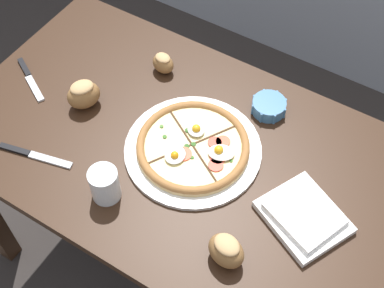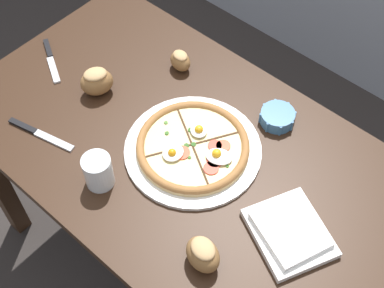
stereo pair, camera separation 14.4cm
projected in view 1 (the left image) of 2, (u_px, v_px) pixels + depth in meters
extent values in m
plane|color=#2D2826|center=(192.00, 264.00, 2.06)|extent=(12.00, 12.00, 0.00)
cube|color=#331E11|center=(192.00, 156.00, 1.47)|extent=(1.36, 0.75, 0.03)
cube|color=#331E11|center=(100.00, 84.00, 2.13)|extent=(0.06, 0.06, 0.72)
cylinder|color=white|center=(192.00, 149.00, 1.46)|extent=(0.37, 0.37, 0.01)
cylinder|color=#DBB775|center=(192.00, 147.00, 1.45)|extent=(0.31, 0.31, 0.01)
cylinder|color=#E0CC84|center=(192.00, 145.00, 1.44)|extent=(0.27, 0.27, 0.00)
torus|color=#A36B38|center=(192.00, 145.00, 1.44)|extent=(0.31, 0.31, 0.02)
cube|color=#472D19|center=(181.00, 127.00, 1.47)|extent=(0.12, 0.07, 0.00)
cube|color=#472D19|center=(169.00, 154.00, 1.42)|extent=(0.07, 0.12, 0.00)
cube|color=#472D19|center=(204.00, 163.00, 1.40)|extent=(0.12, 0.07, 0.00)
cube|color=#472D19|center=(214.00, 135.00, 1.46)|extent=(0.07, 0.12, 0.00)
cylinder|color=red|center=(184.00, 154.00, 1.42)|extent=(0.05, 0.05, 0.00)
cylinder|color=red|center=(195.00, 129.00, 1.47)|extent=(0.03, 0.03, 0.00)
cylinder|color=red|center=(216.00, 165.00, 1.40)|extent=(0.04, 0.04, 0.00)
cylinder|color=red|center=(223.00, 142.00, 1.44)|extent=(0.04, 0.04, 0.00)
cylinder|color=red|center=(215.00, 142.00, 1.44)|extent=(0.04, 0.04, 0.00)
cylinder|color=red|center=(218.00, 157.00, 1.41)|extent=(0.04, 0.04, 0.00)
ellipsoid|color=white|center=(175.00, 155.00, 1.41)|extent=(0.06, 0.07, 0.01)
sphere|color=orange|center=(175.00, 155.00, 1.40)|extent=(0.02, 0.02, 0.02)
ellipsoid|color=white|center=(221.00, 153.00, 1.42)|extent=(0.09, 0.08, 0.01)
sphere|color=#F4AD1E|center=(219.00, 150.00, 1.41)|extent=(0.03, 0.03, 0.03)
ellipsoid|color=white|center=(196.00, 130.00, 1.46)|extent=(0.07, 0.06, 0.01)
sphere|color=#F4AD1E|center=(196.00, 129.00, 1.45)|extent=(0.02, 0.02, 0.02)
cylinder|color=#477A2D|center=(162.00, 126.00, 1.47)|extent=(0.01, 0.01, 0.00)
cylinder|color=#2D5B1E|center=(193.00, 144.00, 1.44)|extent=(0.01, 0.01, 0.00)
cylinder|color=#2D5B1E|center=(187.00, 146.00, 1.43)|extent=(0.01, 0.01, 0.00)
cylinder|color=#386B23|center=(165.00, 137.00, 1.45)|extent=(0.01, 0.01, 0.00)
cylinder|color=#2D5B1E|center=(188.00, 130.00, 1.47)|extent=(0.01, 0.01, 0.00)
cylinder|color=#386B23|center=(192.00, 158.00, 1.41)|extent=(0.01, 0.01, 0.00)
cylinder|color=#386B23|center=(231.00, 161.00, 1.41)|extent=(0.01, 0.01, 0.00)
cylinder|color=teal|center=(269.00, 106.00, 1.53)|extent=(0.10, 0.10, 0.04)
cylinder|color=beige|center=(269.00, 105.00, 1.53)|extent=(0.08, 0.08, 0.02)
cylinder|color=teal|center=(284.00, 113.00, 1.52)|extent=(0.01, 0.01, 0.04)
cylinder|color=teal|center=(285.00, 103.00, 1.54)|extent=(0.01, 0.01, 0.04)
cylinder|color=teal|center=(276.00, 95.00, 1.55)|extent=(0.01, 0.01, 0.04)
cylinder|color=teal|center=(264.00, 94.00, 1.56)|extent=(0.01, 0.01, 0.04)
cylinder|color=teal|center=(254.00, 100.00, 1.54)|extent=(0.01, 0.01, 0.04)
cylinder|color=teal|center=(253.00, 109.00, 1.52)|extent=(0.01, 0.01, 0.04)
cylinder|color=teal|center=(261.00, 118.00, 1.51)|extent=(0.01, 0.01, 0.04)
cylinder|color=teal|center=(274.00, 119.00, 1.50)|extent=(0.01, 0.01, 0.04)
cube|color=white|center=(304.00, 217.00, 1.33)|extent=(0.26, 0.24, 0.02)
cube|color=white|center=(305.00, 214.00, 1.32)|extent=(0.20, 0.19, 0.02)
ellipsoid|color=olive|center=(163.00, 64.00, 1.61)|extent=(0.08, 0.06, 0.06)
ellipsoid|color=tan|center=(163.00, 58.00, 1.59)|extent=(0.05, 0.05, 0.02)
ellipsoid|color=olive|center=(226.00, 251.00, 1.24)|extent=(0.11, 0.09, 0.08)
ellipsoid|color=tan|center=(227.00, 245.00, 1.22)|extent=(0.08, 0.07, 0.02)
ellipsoid|color=olive|center=(84.00, 95.00, 1.53)|extent=(0.11, 0.12, 0.08)
ellipsoid|color=tan|center=(82.00, 87.00, 1.50)|extent=(0.08, 0.08, 0.02)
cube|color=silver|center=(35.00, 88.00, 1.59)|extent=(0.11, 0.07, 0.01)
cube|color=black|center=(24.00, 68.00, 1.64)|extent=(0.08, 0.05, 0.01)
cube|color=silver|center=(50.00, 160.00, 1.44)|extent=(0.13, 0.05, 0.01)
cube|color=black|center=(15.00, 150.00, 1.46)|extent=(0.09, 0.04, 0.01)
cylinder|color=white|center=(105.00, 184.00, 1.34)|extent=(0.08, 0.08, 0.10)
cylinder|color=silver|center=(106.00, 188.00, 1.36)|extent=(0.07, 0.07, 0.05)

